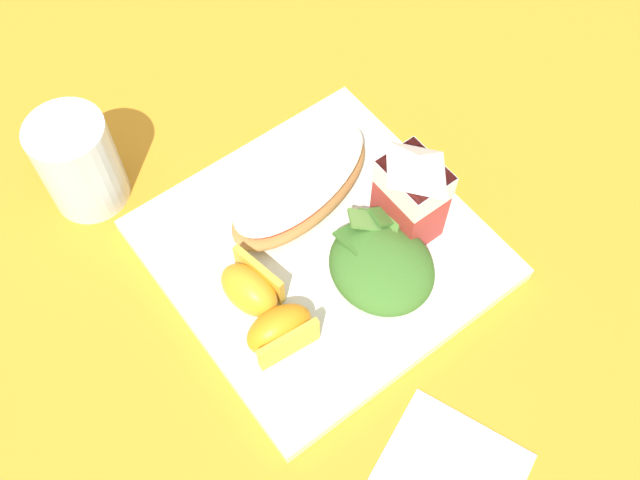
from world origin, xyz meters
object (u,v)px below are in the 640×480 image
at_px(paper_napkin, 447,479).
at_px(cheesy_pizza_bread, 300,185).
at_px(orange_wedge_middle, 280,331).
at_px(drinking_clear_cup, 79,163).
at_px(milk_carton, 412,190).
at_px(white_plate, 320,250).
at_px(green_salad_pile, 381,265).
at_px(orange_wedge_front, 251,289).

bearing_deg(paper_napkin, cheesy_pizza_bread, 167.30).
height_order(cheesy_pizza_bread, orange_wedge_middle, orange_wedge_middle).
bearing_deg(paper_napkin, orange_wedge_middle, -167.41).
height_order(orange_wedge_middle, paper_napkin, orange_wedge_middle).
relative_size(orange_wedge_middle, drinking_clear_cup, 0.63).
bearing_deg(milk_carton, paper_napkin, -31.97).
xyz_separation_m(white_plate, drinking_clear_cup, (-0.19, -0.14, 0.04)).
bearing_deg(orange_wedge_middle, green_salad_pile, 88.07).
height_order(green_salad_pile, milk_carton, milk_carton).
relative_size(milk_carton, orange_wedge_front, 1.68).
bearing_deg(paper_napkin, white_plate, 168.79).
distance_m(cheesy_pizza_bread, orange_wedge_front, 0.12).
relative_size(cheesy_pizza_bread, orange_wedge_middle, 2.90).
height_order(milk_carton, orange_wedge_middle, milk_carton).
xyz_separation_m(green_salad_pile, orange_wedge_front, (-0.05, -0.11, -0.00)).
xyz_separation_m(cheesy_pizza_bread, orange_wedge_middle, (0.11, -0.10, 0.00)).
relative_size(white_plate, green_salad_pile, 2.64).
distance_m(green_salad_pile, orange_wedge_front, 0.12).
bearing_deg(orange_wedge_middle, orange_wedge_front, 177.06).
xyz_separation_m(white_plate, milk_carton, (0.03, 0.08, 0.07)).
relative_size(milk_carton, orange_wedge_middle, 1.74).
height_order(cheesy_pizza_bread, milk_carton, milk_carton).
height_order(green_salad_pile, paper_napkin, green_salad_pile).
bearing_deg(green_salad_pile, orange_wedge_front, -116.00).
xyz_separation_m(white_plate, orange_wedge_middle, (0.05, -0.08, 0.03)).
xyz_separation_m(cheesy_pizza_bread, green_salad_pile, (0.11, 0.00, 0.00)).
distance_m(cheesy_pizza_bread, drinking_clear_cup, 0.21).
distance_m(milk_carton, orange_wedge_front, 0.17).
distance_m(orange_wedge_middle, paper_napkin, 0.18).
xyz_separation_m(cheesy_pizza_bread, orange_wedge_front, (0.06, -0.10, 0.00)).
xyz_separation_m(cheesy_pizza_bread, paper_napkin, (0.28, -0.06, -0.03)).
xyz_separation_m(white_plate, paper_napkin, (0.23, -0.05, -0.01)).
bearing_deg(cheesy_pizza_bread, milk_carton, 33.87).
bearing_deg(white_plate, milk_carton, 67.70).
bearing_deg(milk_carton, white_plate, -112.30).
bearing_deg(orange_wedge_front, drinking_clear_cup, -164.19).
bearing_deg(orange_wedge_middle, white_plate, 123.18).
bearing_deg(cheesy_pizza_bread, paper_napkin, -12.70).
bearing_deg(green_salad_pile, paper_napkin, -22.11).
height_order(green_salad_pile, orange_wedge_middle, green_salad_pile).
relative_size(cheesy_pizza_bread, green_salad_pile, 1.73).
xyz_separation_m(green_salad_pile, drinking_clear_cup, (-0.25, -0.16, 0.01)).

